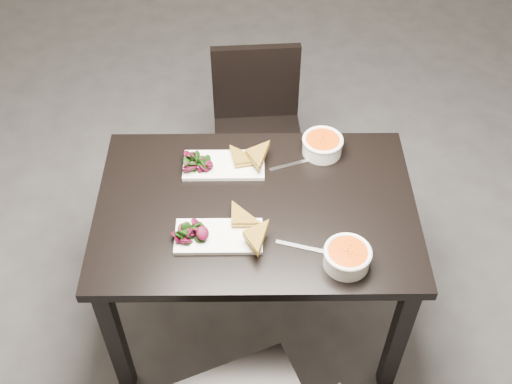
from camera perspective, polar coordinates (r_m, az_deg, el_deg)
ground at (r=3.17m, az=4.66°, el=-5.22°), size 5.00×5.00×0.00m
table at (r=2.41m, az=0.00°, el=-2.73°), size 1.20×0.80×0.75m
chair_far at (r=3.08m, az=0.13°, el=6.24°), size 0.45×0.45×0.85m
plate_near at (r=2.24m, az=-3.41°, el=-4.05°), size 0.31×0.16×0.02m
sandwich_near at (r=2.22m, az=-1.75°, el=-3.21°), size 0.16×0.12×0.05m
salad_near at (r=2.22m, az=-6.02°, el=-3.58°), size 0.10×0.09×0.04m
soup_bowl_near at (r=2.16m, az=8.30°, el=-5.82°), size 0.17×0.17×0.07m
cutlery_near at (r=2.22m, az=4.08°, el=-4.99°), size 0.18×0.06×0.00m
plate_far at (r=2.48m, az=-2.94°, el=2.45°), size 0.32×0.16×0.02m
sandwich_far at (r=2.44m, az=-1.45°, el=2.78°), size 0.18×0.15×0.05m
salad_far at (r=2.46m, az=-5.29°, el=2.93°), size 0.10×0.09×0.04m
soup_bowl_far at (r=2.53m, az=6.07°, el=4.33°), size 0.17×0.17×0.07m
cutlery_far at (r=2.49m, az=3.20°, el=2.51°), size 0.18×0.07×0.00m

